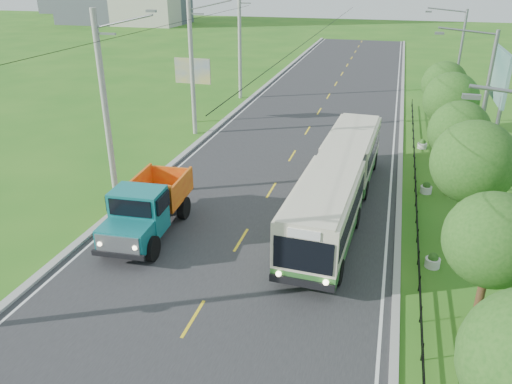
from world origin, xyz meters
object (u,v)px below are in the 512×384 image
at_px(tree_fifth, 451,102).
at_px(planter_near, 433,261).
at_px(tree_third, 474,166).
at_px(billboard_right, 497,82).
at_px(tree_second, 493,243).
at_px(tree_back, 444,86).
at_px(streetlight_far, 456,65).
at_px(pole_mid, 192,67).
at_px(billboard_left, 193,75).
at_px(bus, 339,179).
at_px(pole_near, 106,107).
at_px(tree_fourth, 459,134).
at_px(streetlight_mid, 480,112).
at_px(pole_far, 240,45).
at_px(dump_truck, 147,205).
at_px(planter_far, 422,145).
at_px(planter_mid, 426,188).

bearing_deg(tree_fifth, planter_near, -95.08).
height_order(tree_third, billboard_right, billboard_right).
height_order(tree_second, tree_back, tree_back).
height_order(tree_back, streetlight_far, streetlight_far).
xyz_separation_m(pole_mid, billboard_right, (20.56, -1.00, 0.25)).
bearing_deg(billboard_left, tree_third, -39.33).
bearing_deg(tree_back, bus, -110.33).
bearing_deg(pole_near, streetlight_far, 45.14).
height_order(pole_mid, tree_fifth, pole_mid).
bearing_deg(planter_near, tree_fourth, 81.23).
distance_m(tree_fourth, streetlight_far, 13.94).
height_order(billboard_right, bus, billboard_right).
bearing_deg(billboard_right, pole_mid, 177.22).
height_order(pole_near, streetlight_mid, pole_near).
height_order(pole_far, tree_back, pole_far).
height_order(tree_third, dump_truck, tree_third).
distance_m(planter_far, billboard_left, 18.56).
bearing_deg(tree_back, tree_fifth, -90.00).
distance_m(pole_near, planter_mid, 18.23).
xyz_separation_m(tree_back, planter_far, (-1.26, -4.14, -3.37)).
relative_size(tree_third, tree_back, 1.09).
bearing_deg(tree_fourth, planter_mid, -173.61).
distance_m(planter_near, planter_far, 16.00).
relative_size(tree_second, tree_back, 0.96).
height_order(planter_mid, bus, bus).
bearing_deg(billboard_right, tree_back, 111.70).
xyz_separation_m(tree_fifth, tree_back, (-0.00, 6.00, -0.20)).
height_order(tree_third, planter_mid, tree_third).
relative_size(tree_fourth, planter_far, 8.06).
bearing_deg(tree_fifth, billboard_right, -3.30).
xyz_separation_m(planter_mid, bus, (-4.62, -3.73, 1.57)).
height_order(planter_near, dump_truck, dump_truck).
distance_m(tree_second, dump_truck, 14.83).
relative_size(streetlight_far, dump_truck, 1.39).
bearing_deg(billboard_left, pole_near, -85.28).
xyz_separation_m(pole_near, pole_far, (0.00, 24.00, 0.00)).
bearing_deg(tree_fourth, streetlight_far, 86.75).
xyz_separation_m(pole_near, tree_fifth, (18.12, 11.14, -1.24)).
distance_m(pole_mid, billboard_left, 3.47).
relative_size(pole_near, tree_third, 1.67).
distance_m(bus, dump_truck, 9.72).
height_order(planter_mid, billboard_left, billboard_left).
height_order(tree_second, planter_near, tree_second).
height_order(billboard_left, bus, billboard_left).
relative_size(tree_second, tree_fourth, 0.98).
distance_m(pole_far, planter_far, 20.70).
relative_size(pole_mid, planter_far, 14.93).
height_order(pole_near, tree_fifth, pole_near).
relative_size(billboard_right, dump_truck, 1.12).
xyz_separation_m(tree_fifth, bus, (-5.88, -9.87, -2.00)).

